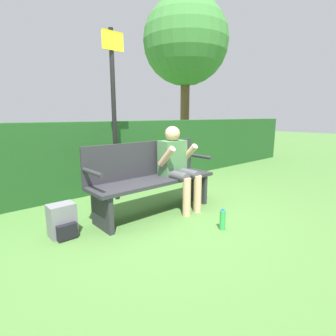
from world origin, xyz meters
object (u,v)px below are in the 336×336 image
at_px(backpack, 63,221).
at_px(water_bottle, 223,220).
at_px(park_bench, 152,177).
at_px(person_seated, 177,163).
at_px(tree, 186,42).
at_px(signpost, 114,108).

bearing_deg(backpack, water_bottle, -35.93).
height_order(park_bench, water_bottle, park_bench).
xyz_separation_m(person_seated, water_bottle, (-0.10, -0.90, -0.55)).
height_order(water_bottle, tree, tree).
xyz_separation_m(park_bench, water_bottle, (0.26, -1.03, -0.37)).
bearing_deg(person_seated, tree, 44.20).
bearing_deg(signpost, backpack, -146.29).
bearing_deg(park_bench, water_bottle, -75.64).
relative_size(signpost, tree, 0.49).
bearing_deg(person_seated, signpost, 115.09).
distance_m(backpack, tree, 7.87).
height_order(park_bench, person_seated, person_seated).
bearing_deg(tree, person_seated, -135.80).
bearing_deg(signpost, water_bottle, -79.59).
bearing_deg(person_seated, backpack, 173.67).
xyz_separation_m(backpack, signpost, (1.15, 0.77, 1.27)).
distance_m(backpack, signpost, 1.88).
distance_m(park_bench, tree, 6.88).
height_order(person_seated, signpost, signpost).
relative_size(park_bench, water_bottle, 7.12).
height_order(park_bench, tree, tree).
bearing_deg(tree, backpack, -145.97).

